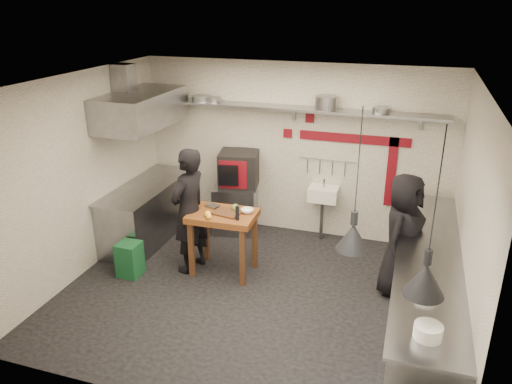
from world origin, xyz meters
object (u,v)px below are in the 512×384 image
(combi_oven, at_px, (239,169))
(prep_table, at_px, (223,243))
(chef_right, at_px, (402,235))
(chef_left, at_px, (189,211))
(oven_stand, at_px, (236,208))
(green_bin, at_px, (130,259))

(combi_oven, relative_size, prep_table, 0.66)
(combi_oven, height_order, prep_table, combi_oven)
(chef_right, bearing_deg, chef_left, 112.44)
(prep_table, xyz_separation_m, chef_left, (-0.48, -0.06, 0.45))
(oven_stand, xyz_separation_m, chef_right, (2.71, -1.13, 0.44))
(prep_table, distance_m, chef_right, 2.44)
(oven_stand, distance_m, prep_table, 1.39)
(chef_left, bearing_deg, chef_right, 109.95)
(prep_table, height_order, chef_left, chef_left)
(prep_table, bearing_deg, combi_oven, 98.68)
(prep_table, bearing_deg, chef_left, -174.34)
(chef_left, distance_m, chef_right, 2.90)
(combi_oven, relative_size, chef_right, 0.37)
(combi_oven, relative_size, chef_left, 0.34)
(oven_stand, distance_m, combi_oven, 0.69)
(chef_left, bearing_deg, green_bin, -44.88)
(chef_right, bearing_deg, prep_table, 112.09)
(oven_stand, bearing_deg, prep_table, -88.09)
(prep_table, relative_size, chef_left, 0.51)
(chef_left, bearing_deg, oven_stand, -172.66)
(oven_stand, height_order, combi_oven, combi_oven)
(oven_stand, xyz_separation_m, chef_left, (-0.17, -1.41, 0.51))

